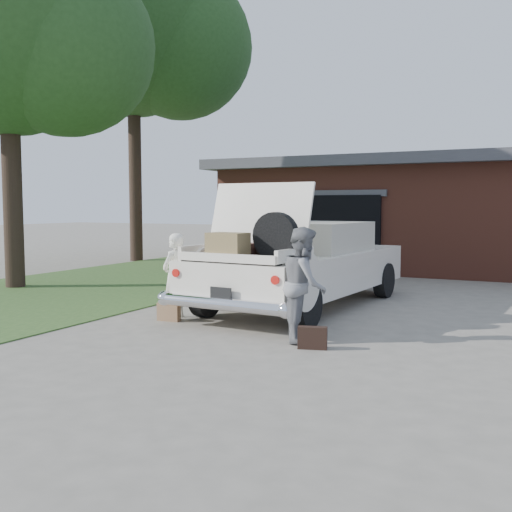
% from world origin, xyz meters
% --- Properties ---
extents(ground, '(90.00, 90.00, 0.00)m').
position_xyz_m(ground, '(0.00, 0.00, 0.00)').
color(ground, gray).
rests_on(ground, ground).
extents(grass_strip, '(6.00, 16.00, 0.02)m').
position_xyz_m(grass_strip, '(-5.50, 3.00, 0.01)').
color(grass_strip, '#2D4C1E').
rests_on(grass_strip, ground).
extents(house, '(12.80, 7.80, 3.30)m').
position_xyz_m(house, '(0.98, 11.47, 1.67)').
color(house, brown).
rests_on(house, ground).
extents(tree_left, '(6.20, 5.39, 8.90)m').
position_xyz_m(tree_left, '(-6.88, 1.95, 5.93)').
color(tree_left, '#38281E').
rests_on(tree_left, ground).
extents(tree_back, '(7.49, 6.51, 11.46)m').
position_xyz_m(tree_back, '(-8.61, 8.77, 7.85)').
color(tree_back, '#38281E').
rests_on(tree_back, ground).
extents(sedan, '(2.57, 5.74, 2.29)m').
position_xyz_m(sedan, '(0.05, 2.46, 0.82)').
color(sedan, white).
rests_on(sedan, ground).
extents(woman_left, '(0.36, 0.54, 1.44)m').
position_xyz_m(woman_left, '(-1.44, 0.40, 0.72)').
color(woman_left, white).
rests_on(woman_left, ground).
extents(woman_right, '(0.86, 0.95, 1.61)m').
position_xyz_m(woman_right, '(1.15, -0.20, 0.81)').
color(woman_right, gray).
rests_on(woman_right, ground).
extents(suitcase_left, '(0.40, 0.15, 0.30)m').
position_xyz_m(suitcase_left, '(-1.39, 0.15, 0.15)').
color(suitcase_left, '#9D7350').
rests_on(suitcase_left, ground).
extents(suitcase_right, '(0.41, 0.22, 0.30)m').
position_xyz_m(suitcase_right, '(1.45, -0.62, 0.15)').
color(suitcase_right, black).
rests_on(suitcase_right, ground).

